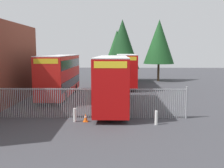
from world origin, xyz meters
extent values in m
plane|color=#3D3D42|center=(0.00, 8.00, 0.00)|extent=(100.00, 100.00, 0.00)
cylinder|color=gray|center=(-8.07, 0.00, 1.10)|extent=(0.06, 0.06, 2.20)
cylinder|color=gray|center=(-7.93, 0.00, 1.10)|extent=(0.06, 0.06, 2.20)
cylinder|color=gray|center=(-7.79, 0.00, 1.10)|extent=(0.06, 0.06, 2.20)
cylinder|color=gray|center=(-7.65, 0.00, 1.10)|extent=(0.06, 0.06, 2.20)
cylinder|color=gray|center=(-7.51, 0.00, 1.10)|extent=(0.06, 0.06, 2.20)
cylinder|color=gray|center=(-7.37, 0.00, 1.10)|extent=(0.06, 0.06, 2.20)
cylinder|color=gray|center=(-7.23, 0.00, 1.10)|extent=(0.06, 0.06, 2.20)
cylinder|color=gray|center=(-7.09, 0.00, 1.10)|extent=(0.06, 0.06, 2.20)
cylinder|color=gray|center=(-6.95, 0.00, 1.10)|extent=(0.06, 0.06, 2.20)
cylinder|color=gray|center=(-6.81, 0.00, 1.10)|extent=(0.06, 0.06, 2.20)
cylinder|color=gray|center=(-6.67, 0.00, 1.10)|extent=(0.06, 0.06, 2.20)
cylinder|color=gray|center=(-6.54, 0.00, 1.10)|extent=(0.06, 0.06, 2.20)
cylinder|color=gray|center=(-6.40, 0.00, 1.10)|extent=(0.06, 0.06, 2.20)
cylinder|color=gray|center=(-6.26, 0.00, 1.10)|extent=(0.06, 0.06, 2.20)
cylinder|color=gray|center=(-6.12, 0.00, 1.10)|extent=(0.06, 0.06, 2.20)
cylinder|color=gray|center=(-5.98, 0.00, 1.10)|extent=(0.06, 0.06, 2.20)
cylinder|color=gray|center=(-5.84, 0.00, 1.10)|extent=(0.06, 0.06, 2.20)
cylinder|color=gray|center=(-5.70, 0.00, 1.10)|extent=(0.06, 0.06, 2.20)
cylinder|color=gray|center=(-5.56, 0.00, 1.10)|extent=(0.06, 0.06, 2.20)
cylinder|color=gray|center=(-5.42, 0.00, 1.10)|extent=(0.06, 0.06, 2.20)
cylinder|color=gray|center=(-5.28, 0.00, 1.10)|extent=(0.06, 0.06, 2.20)
cylinder|color=gray|center=(-5.14, 0.00, 1.10)|extent=(0.06, 0.06, 2.20)
cylinder|color=gray|center=(-5.00, 0.00, 1.10)|extent=(0.06, 0.06, 2.20)
cylinder|color=gray|center=(-4.86, 0.00, 1.10)|extent=(0.06, 0.06, 2.20)
cylinder|color=gray|center=(-4.72, 0.00, 1.10)|extent=(0.06, 0.06, 2.20)
cylinder|color=gray|center=(-4.58, 0.00, 1.10)|extent=(0.06, 0.06, 2.20)
cylinder|color=gray|center=(-4.44, 0.00, 1.10)|extent=(0.06, 0.06, 2.20)
cylinder|color=gray|center=(-4.30, 0.00, 1.10)|extent=(0.06, 0.06, 2.20)
cylinder|color=gray|center=(-4.16, 0.00, 1.10)|extent=(0.06, 0.06, 2.20)
cylinder|color=gray|center=(-4.02, 0.00, 1.10)|extent=(0.06, 0.06, 2.20)
cylinder|color=gray|center=(-3.88, 0.00, 1.10)|extent=(0.06, 0.06, 2.20)
cylinder|color=gray|center=(-3.74, 0.00, 1.10)|extent=(0.06, 0.06, 2.20)
cylinder|color=gray|center=(-3.60, 0.00, 1.10)|extent=(0.06, 0.06, 2.20)
cylinder|color=gray|center=(-3.46, 0.00, 1.10)|extent=(0.06, 0.06, 2.20)
cylinder|color=gray|center=(-3.32, 0.00, 1.10)|extent=(0.06, 0.06, 2.20)
cylinder|color=gray|center=(-3.18, 0.00, 1.10)|extent=(0.06, 0.06, 2.20)
cylinder|color=gray|center=(-3.04, 0.00, 1.10)|extent=(0.06, 0.06, 2.20)
cylinder|color=gray|center=(-2.90, 0.00, 1.10)|extent=(0.06, 0.06, 2.20)
cylinder|color=gray|center=(-2.77, 0.00, 1.10)|extent=(0.06, 0.06, 2.20)
cylinder|color=gray|center=(-2.63, 0.00, 1.10)|extent=(0.06, 0.06, 2.20)
cylinder|color=gray|center=(-2.49, 0.00, 1.10)|extent=(0.06, 0.06, 2.20)
cylinder|color=gray|center=(-2.35, 0.00, 1.10)|extent=(0.06, 0.06, 2.20)
cylinder|color=gray|center=(-2.21, 0.00, 1.10)|extent=(0.06, 0.06, 2.20)
cylinder|color=gray|center=(-2.07, 0.00, 1.10)|extent=(0.06, 0.06, 2.20)
cylinder|color=gray|center=(-1.93, 0.00, 1.10)|extent=(0.06, 0.06, 2.20)
cylinder|color=gray|center=(-1.79, 0.00, 1.10)|extent=(0.06, 0.06, 2.20)
cylinder|color=gray|center=(-1.65, 0.00, 1.10)|extent=(0.06, 0.06, 2.20)
cylinder|color=gray|center=(-1.51, 0.00, 1.10)|extent=(0.06, 0.06, 2.20)
cylinder|color=gray|center=(-1.37, 0.00, 1.10)|extent=(0.06, 0.06, 2.20)
cylinder|color=gray|center=(-1.23, 0.00, 1.10)|extent=(0.06, 0.06, 2.20)
cylinder|color=gray|center=(-1.09, 0.00, 1.10)|extent=(0.06, 0.06, 2.20)
cylinder|color=gray|center=(-0.95, 0.00, 1.10)|extent=(0.06, 0.06, 2.20)
cylinder|color=gray|center=(-0.81, 0.00, 1.10)|extent=(0.06, 0.06, 2.20)
cylinder|color=gray|center=(-0.67, 0.00, 1.10)|extent=(0.06, 0.06, 2.20)
cylinder|color=gray|center=(-0.53, 0.00, 1.10)|extent=(0.06, 0.06, 2.20)
cylinder|color=gray|center=(-0.39, 0.00, 1.10)|extent=(0.06, 0.06, 2.20)
cylinder|color=gray|center=(-0.25, 0.00, 1.10)|extent=(0.06, 0.06, 2.20)
cylinder|color=gray|center=(-0.11, 0.00, 1.10)|extent=(0.06, 0.06, 2.20)
cylinder|color=gray|center=(0.03, 0.00, 1.10)|extent=(0.06, 0.06, 2.20)
cylinder|color=gray|center=(0.17, 0.00, 1.10)|extent=(0.06, 0.06, 2.20)
cylinder|color=gray|center=(0.31, 0.00, 1.10)|extent=(0.06, 0.06, 2.20)
cylinder|color=gray|center=(0.45, 0.00, 1.10)|extent=(0.06, 0.06, 2.20)
cylinder|color=gray|center=(0.59, 0.00, 1.10)|extent=(0.06, 0.06, 2.20)
cylinder|color=gray|center=(0.73, 0.00, 1.10)|extent=(0.06, 0.06, 2.20)
cylinder|color=gray|center=(0.87, 0.00, 1.10)|extent=(0.06, 0.06, 2.20)
cylinder|color=gray|center=(1.00, 0.00, 1.10)|extent=(0.06, 0.06, 2.20)
cylinder|color=gray|center=(1.14, 0.00, 1.10)|extent=(0.06, 0.06, 2.20)
cylinder|color=gray|center=(1.28, 0.00, 1.10)|extent=(0.06, 0.06, 2.20)
cylinder|color=gray|center=(1.42, 0.00, 1.10)|extent=(0.06, 0.06, 2.20)
cylinder|color=gray|center=(1.56, 0.00, 1.10)|extent=(0.06, 0.06, 2.20)
cylinder|color=gray|center=(1.70, 0.00, 1.10)|extent=(0.06, 0.06, 2.20)
cylinder|color=gray|center=(1.84, 0.00, 1.10)|extent=(0.06, 0.06, 2.20)
cylinder|color=gray|center=(1.98, 0.00, 1.10)|extent=(0.06, 0.06, 2.20)
cylinder|color=gray|center=(2.12, 0.00, 1.10)|extent=(0.06, 0.06, 2.20)
cylinder|color=gray|center=(2.26, 0.00, 1.10)|extent=(0.06, 0.06, 2.20)
cylinder|color=gray|center=(2.40, 0.00, 1.10)|extent=(0.06, 0.06, 2.20)
cylinder|color=gray|center=(2.54, 0.00, 1.10)|extent=(0.06, 0.06, 2.20)
cylinder|color=gray|center=(2.68, 0.00, 1.10)|extent=(0.06, 0.06, 2.20)
cylinder|color=gray|center=(2.82, 0.00, 1.10)|extent=(0.06, 0.06, 2.20)
cylinder|color=gray|center=(2.96, 0.00, 1.10)|extent=(0.06, 0.06, 2.20)
cylinder|color=gray|center=(3.10, 0.00, 1.10)|extent=(0.06, 0.06, 2.20)
cylinder|color=gray|center=(3.24, 0.00, 1.10)|extent=(0.06, 0.06, 2.20)
cylinder|color=gray|center=(3.38, 0.00, 1.10)|extent=(0.06, 0.06, 2.20)
cylinder|color=gray|center=(3.52, 0.00, 1.10)|extent=(0.06, 0.06, 2.20)
cylinder|color=gray|center=(3.66, 0.00, 1.10)|extent=(0.06, 0.06, 2.20)
cylinder|color=gray|center=(3.80, 0.00, 1.10)|extent=(0.06, 0.06, 2.20)
cylinder|color=gray|center=(3.94, 0.00, 1.10)|extent=(0.06, 0.06, 2.20)
cylinder|color=gray|center=(4.08, 0.00, 1.10)|extent=(0.06, 0.06, 2.20)
cylinder|color=gray|center=(4.22, 0.00, 1.10)|extent=(0.06, 0.06, 2.20)
cylinder|color=gray|center=(4.36, 0.00, 1.10)|extent=(0.06, 0.06, 2.20)
cylinder|color=gray|center=(4.50, 0.00, 1.10)|extent=(0.06, 0.06, 2.20)
cylinder|color=gray|center=(4.64, 0.00, 1.10)|extent=(0.06, 0.06, 2.20)
cylinder|color=gray|center=(4.77, 0.00, 1.10)|extent=(0.06, 0.06, 2.20)
cylinder|color=gray|center=(4.91, 0.00, 1.10)|extent=(0.06, 0.06, 2.20)
cylinder|color=gray|center=(5.05, 0.00, 1.10)|extent=(0.06, 0.06, 2.20)
cylinder|color=gray|center=(5.19, 0.00, 1.10)|extent=(0.06, 0.06, 2.20)
cylinder|color=gray|center=(5.33, 0.00, 1.10)|extent=(0.06, 0.06, 2.20)
cylinder|color=gray|center=(5.47, 0.00, 1.10)|extent=(0.06, 0.06, 2.20)
cylinder|color=gray|center=(-1.58, 0.00, 2.12)|extent=(14.10, 0.07, 0.07)
cylinder|color=gray|center=(5.47, 0.00, 1.18)|extent=(0.14, 0.14, 2.35)
cube|color=#B70C0C|center=(0.04, 3.44, 2.35)|extent=(2.50, 10.80, 4.00)
cube|color=black|center=(0.04, 3.44, 1.55)|extent=(2.54, 10.37, 0.90)
cube|color=black|center=(0.04, 3.44, 3.55)|extent=(2.54, 10.37, 0.90)
cube|color=yellow|center=(0.04, -1.91, 4.00)|extent=(2.12, 0.12, 0.44)
cube|color=silver|center=(0.04, 3.44, 4.38)|extent=(2.50, 10.80, 0.08)
cylinder|color=black|center=(-1.06, 0.09, 0.52)|extent=(0.30, 1.04, 1.04)
cylinder|color=black|center=(1.14, 0.09, 0.52)|extent=(0.30, 1.04, 1.04)
cylinder|color=black|center=(-1.06, 6.41, 0.52)|extent=(0.30, 1.04, 1.04)
cylinder|color=black|center=(1.14, 6.41, 0.52)|extent=(0.30, 1.04, 1.04)
cube|color=red|center=(-5.67, 8.99, 2.35)|extent=(2.50, 10.80, 4.00)
cube|color=black|center=(-5.67, 8.99, 1.55)|extent=(2.54, 10.37, 0.90)
cube|color=black|center=(-5.67, 8.99, 3.55)|extent=(2.54, 10.37, 0.90)
cube|color=yellow|center=(-5.67, 3.64, 4.00)|extent=(2.12, 0.12, 0.44)
cube|color=silver|center=(-5.67, 8.99, 4.38)|extent=(2.50, 10.80, 0.08)
cylinder|color=black|center=(-6.77, 5.65, 0.52)|extent=(0.30, 1.04, 1.04)
cylinder|color=black|center=(-4.57, 5.65, 0.52)|extent=(0.30, 1.04, 1.04)
cylinder|color=black|center=(-6.77, 11.96, 0.52)|extent=(0.30, 1.04, 1.04)
cylinder|color=black|center=(-4.57, 11.96, 0.52)|extent=(0.30, 1.04, 1.04)
cube|color=#B70C0C|center=(1.60, 17.12, 2.35)|extent=(2.50, 10.80, 4.00)
cube|color=black|center=(1.60, 17.12, 1.55)|extent=(2.54, 10.37, 0.90)
cube|color=black|center=(1.60, 17.12, 3.55)|extent=(2.54, 10.37, 0.90)
cube|color=yellow|center=(1.60, 11.77, 4.00)|extent=(2.12, 0.12, 0.44)
cube|color=silver|center=(1.60, 17.12, 4.38)|extent=(2.50, 10.80, 0.08)
cylinder|color=black|center=(0.50, 13.78, 0.52)|extent=(0.30, 1.04, 1.04)
cylinder|color=black|center=(2.70, 13.78, 0.52)|extent=(0.30, 1.04, 1.04)
cylinder|color=black|center=(0.50, 20.09, 0.52)|extent=(0.30, 1.04, 1.04)
cylinder|color=black|center=(2.70, 20.09, 0.52)|extent=(0.30, 1.04, 1.04)
cylinder|color=silver|center=(-2.46, -1.08, 0.47)|extent=(0.20, 0.20, 0.95)
cylinder|color=silver|center=(3.06, -1.70, 0.47)|extent=(0.20, 0.20, 0.95)
cube|color=orange|center=(-1.71, -1.06, 0.02)|extent=(0.34, 0.34, 0.04)
cone|color=orange|center=(-1.71, -1.06, 0.32)|extent=(0.28, 0.28, 0.55)
cylinder|color=white|center=(-1.71, -1.06, 0.34)|extent=(0.19, 0.19, 0.07)
cylinder|color=#4C3823|center=(7.13, 23.98, 1.42)|extent=(0.36, 0.36, 2.83)
cone|color=#19471E|center=(7.13, 23.98, 6.36)|extent=(4.94, 4.94, 7.05)
cylinder|color=#4C3823|center=(0.34, 24.41, 1.31)|extent=(0.36, 0.36, 2.62)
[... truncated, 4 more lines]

